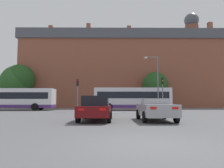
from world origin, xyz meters
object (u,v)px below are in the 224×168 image
at_px(street_lamp_junction, 155,77).
at_px(pedestrian_walking_east, 158,103).
at_px(car_saloon_left, 96,108).
at_px(car_roadster_right, 155,109).
at_px(bus_crossing_trailing, 13,99).
at_px(pedestrian_waiting, 162,103).
at_px(traffic_light_near_left, 78,90).
at_px(bus_crossing_lead, 132,98).
at_px(traffic_light_near_right, 163,89).

bearing_deg(street_lamp_junction, pedestrian_walking_east, 76.54).
xyz_separation_m(car_saloon_left, car_roadster_right, (3.66, -0.15, -0.06)).
bearing_deg(bus_crossing_trailing, pedestrian_waiting, -68.95).
xyz_separation_m(car_saloon_left, pedestrian_waiting, (10.39, 26.02, 0.15)).
xyz_separation_m(car_roadster_right, traffic_light_near_left, (-6.68, 12.57, 1.92)).
bearing_deg(street_lamp_junction, bus_crossing_trailing, 172.69).
bearing_deg(bus_crossing_lead, car_saloon_left, 166.60).
distance_m(traffic_light_near_left, street_lamp_junction, 10.22).
bearing_deg(bus_crossing_trailing, pedestrian_walking_east, -68.10).
height_order(car_roadster_right, bus_crossing_trailing, bus_crossing_trailing).
xyz_separation_m(bus_crossing_lead, street_lamp_junction, (2.83, -2.14, 2.72)).
bearing_deg(car_saloon_left, pedestrian_walking_east, 71.27).
relative_size(traffic_light_near_right, traffic_light_near_left, 1.06).
bearing_deg(bus_crossing_lead, pedestrian_waiting, -34.59).
height_order(bus_crossing_trailing, pedestrian_waiting, bus_crossing_trailing).
height_order(car_saloon_left, car_roadster_right, car_saloon_left).
relative_size(car_roadster_right, bus_crossing_trailing, 0.38).
bearing_deg(traffic_light_near_left, car_saloon_left, -76.34).
distance_m(bus_crossing_lead, traffic_light_near_right, 5.49).
bearing_deg(car_roadster_right, traffic_light_near_right, 74.14).
distance_m(bus_crossing_trailing, traffic_light_near_right, 20.54).
distance_m(bus_crossing_lead, street_lamp_junction, 4.47).
bearing_deg(bus_crossing_lead, car_roadster_right, 178.91).
bearing_deg(car_roadster_right, bus_crossing_trailing, 133.44).
bearing_deg(pedestrian_waiting, street_lamp_junction, 114.95).
bearing_deg(pedestrian_waiting, pedestrian_walking_east, 38.16).
distance_m(bus_crossing_lead, traffic_light_near_left, 8.28).
xyz_separation_m(car_saloon_left, bus_crossing_lead, (3.98, 16.73, 0.89)).
distance_m(car_roadster_right, traffic_light_near_left, 14.36).
xyz_separation_m(street_lamp_junction, pedestrian_walking_east, (2.75, 11.49, -3.38)).
xyz_separation_m(car_roadster_right, pedestrian_waiting, (6.73, 26.17, 0.21)).
distance_m(car_saloon_left, traffic_light_near_right, 14.48).
bearing_deg(traffic_light_near_right, bus_crossing_lead, 126.57).
bearing_deg(traffic_light_near_right, street_lamp_junction, 99.78).
bearing_deg(traffic_light_near_right, traffic_light_near_left, 179.96).
height_order(car_roadster_right, traffic_light_near_right, traffic_light_near_right).
height_order(car_roadster_right, bus_crossing_lead, bus_crossing_lead).
bearing_deg(pedestrian_waiting, car_saloon_left, 110.57).
bearing_deg(car_roadster_right, pedestrian_waiting, 75.39).
distance_m(traffic_light_near_right, street_lamp_junction, 2.73).
bearing_deg(street_lamp_junction, pedestrian_waiting, 72.61).
xyz_separation_m(traffic_light_near_right, pedestrian_waiting, (3.21, 13.61, -1.85)).
height_order(traffic_light_near_right, traffic_light_near_left, traffic_light_near_right).
height_order(bus_crossing_lead, pedestrian_walking_east, bus_crossing_lead).
bearing_deg(bus_crossing_trailing, street_lamp_junction, -97.31).
distance_m(bus_crossing_trailing, pedestrian_walking_east, 24.09).
distance_m(traffic_light_near_right, pedestrian_walking_east, 13.98).
xyz_separation_m(bus_crossing_lead, traffic_light_near_left, (-7.00, -4.31, 0.96)).
xyz_separation_m(traffic_light_near_left, pedestrian_walking_east, (12.58, 13.66, -1.62)).
height_order(car_roadster_right, pedestrian_walking_east, pedestrian_walking_east).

